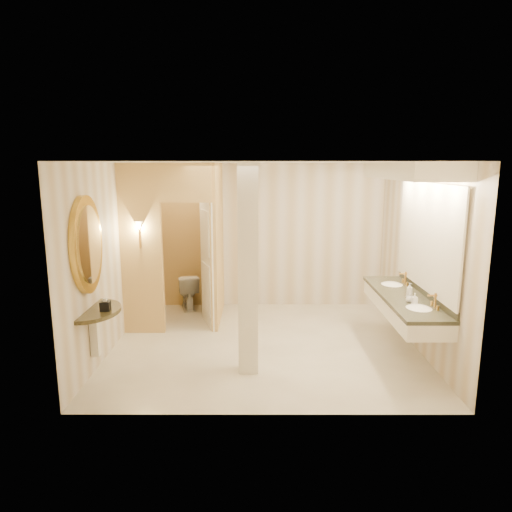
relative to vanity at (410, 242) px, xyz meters
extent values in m
plane|color=silver|center=(-1.98, 0.37, -1.63)|extent=(4.50, 4.50, 0.00)
plane|color=silver|center=(-1.98, 0.37, 1.07)|extent=(4.50, 4.50, 0.00)
cube|color=beige|center=(-1.98, 2.37, -0.28)|extent=(4.50, 0.02, 2.70)
cube|color=beige|center=(-1.98, -1.63, -0.28)|extent=(4.50, 0.02, 2.70)
cube|color=beige|center=(-4.23, 0.37, -0.28)|extent=(0.02, 4.00, 2.70)
cube|color=beige|center=(0.27, 0.37, -0.28)|extent=(0.02, 4.00, 2.70)
cube|color=tan|center=(-2.78, 1.62, -0.28)|extent=(0.10, 1.50, 2.70)
cube|color=tan|center=(-3.90, 0.87, -0.28)|extent=(0.65, 0.10, 2.70)
cube|color=tan|center=(-3.18, 0.87, 0.77)|extent=(0.80, 0.10, 0.60)
cube|color=white|center=(-2.91, 1.24, -0.58)|extent=(0.31, 0.77, 2.10)
cylinder|color=#BC883C|center=(-3.90, 0.80, -0.08)|extent=(0.03, 0.03, 0.30)
cone|color=white|center=(-3.90, 0.80, 0.12)|extent=(0.14, 0.14, 0.14)
cube|color=white|center=(-0.03, 0.00, -0.90)|extent=(0.60, 2.17, 0.24)
cube|color=black|center=(-0.03, 0.00, -0.78)|extent=(0.64, 2.21, 0.05)
cube|color=black|center=(0.25, 0.00, -0.71)|extent=(0.03, 2.17, 0.10)
ellipsoid|color=white|center=(-0.03, -0.59, -0.80)|extent=(0.40, 0.44, 0.15)
cylinder|color=#BC883C|center=(0.17, -0.59, -0.67)|extent=(0.03, 0.03, 0.22)
ellipsoid|color=white|center=(-0.03, 0.59, -0.80)|extent=(0.40, 0.44, 0.15)
cylinder|color=#BC883C|center=(0.17, 0.59, -0.67)|extent=(0.03, 0.03, 0.22)
cube|color=white|center=(0.25, 0.00, 0.07)|extent=(0.03, 2.17, 1.40)
cube|color=white|center=(-0.03, 0.00, 0.96)|extent=(0.75, 2.37, 0.22)
cylinder|color=black|center=(-4.21, -0.64, -0.78)|extent=(0.94, 0.94, 0.05)
cube|color=white|center=(-4.17, -0.64, -1.08)|extent=(0.10, 0.10, 0.60)
cylinder|color=gold|center=(-4.19, -0.64, 0.07)|extent=(0.07, 0.94, 0.94)
cylinder|color=white|center=(-4.15, -0.64, 0.07)|extent=(0.02, 0.75, 0.75)
cube|color=white|center=(-2.20, -0.53, -0.28)|extent=(0.25, 0.25, 2.70)
cube|color=black|center=(-3.99, -0.69, -0.69)|extent=(0.13, 0.13, 0.12)
imported|color=white|center=(-3.39, 2.12, -1.29)|extent=(0.53, 0.74, 0.68)
imported|color=beige|center=(-0.03, -0.43, -0.68)|extent=(0.07, 0.07, 0.15)
imported|color=silver|center=(-0.07, -0.34, -0.69)|extent=(0.10, 0.10, 0.11)
imported|color=#C6B28C|center=(-0.02, -0.16, -0.64)|extent=(0.11, 0.11, 0.22)
camera|label=1|loc=(-2.10, -6.15, 1.04)|focal=32.00mm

